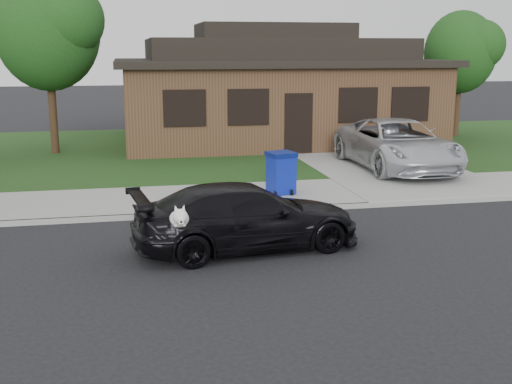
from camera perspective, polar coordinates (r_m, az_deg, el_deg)
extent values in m
plane|color=black|center=(11.68, -1.03, -6.35)|extent=(120.00, 120.00, 0.00)
cube|color=gray|center=(16.41, -4.24, -0.57)|extent=(60.00, 3.00, 0.12)
cube|color=gray|center=(14.97, -3.50, -1.85)|extent=(60.00, 0.12, 0.12)
cube|color=#193814|center=(24.23, -6.71, 3.67)|extent=(60.00, 13.00, 0.13)
cube|color=gray|center=(22.65, 9.30, 2.98)|extent=(4.50, 13.00, 0.14)
imported|color=black|center=(12.31, -0.82, -2.24)|extent=(4.60, 2.36, 1.28)
ellipsoid|color=white|center=(11.27, -6.85, -2.38)|extent=(0.34, 0.40, 0.30)
sphere|color=white|center=(11.02, -6.76, -2.18)|extent=(0.26, 0.26, 0.26)
cube|color=white|center=(10.91, -6.70, -2.58)|extent=(0.09, 0.12, 0.07)
sphere|color=black|center=(10.86, -6.67, -2.66)|extent=(0.04, 0.04, 0.04)
cone|color=white|center=(11.03, -7.14, -1.46)|extent=(0.11, 0.11, 0.14)
cone|color=white|center=(11.04, -6.46, -1.42)|extent=(0.11, 0.11, 0.14)
imported|color=silver|center=(20.42, 12.42, 4.17)|extent=(2.54, 5.49, 1.52)
cube|color=#0D1D95|center=(16.60, 2.24, 1.54)|extent=(0.71, 0.71, 0.98)
cube|color=#07135B|center=(16.50, 2.25, 3.39)|extent=(0.78, 0.78, 0.11)
cylinder|color=black|center=(16.35, 1.74, -0.11)|extent=(0.09, 0.16, 0.15)
cylinder|color=black|center=(16.45, 3.21, -0.04)|extent=(0.09, 0.16, 0.15)
cube|color=#422B1C|center=(26.64, 1.50, 7.94)|extent=(12.00, 8.00, 3.00)
cube|color=black|center=(26.55, 1.52, 11.44)|extent=(12.60, 8.60, 0.25)
cube|color=black|center=(26.55, 1.52, 12.57)|extent=(10.00, 6.50, 0.80)
cube|color=black|center=(26.56, 1.53, 14.08)|extent=(6.00, 3.50, 0.60)
cube|color=black|center=(22.79, 3.80, 6.12)|extent=(1.00, 0.06, 2.10)
cube|color=black|center=(22.01, -6.36, 7.41)|extent=(1.30, 0.05, 1.10)
cube|color=black|center=(22.32, -0.68, 7.56)|extent=(1.30, 0.05, 1.10)
cube|color=black|center=(23.41, 9.06, 7.64)|extent=(1.30, 0.05, 1.10)
cube|color=black|center=(24.19, 13.54, 7.61)|extent=(1.30, 0.05, 1.10)
cylinder|color=#332114|center=(24.11, -17.57, 6.25)|extent=(0.28, 0.28, 2.48)
ellipsoid|color=#143811|center=(23.99, -18.06, 13.47)|extent=(3.60, 3.60, 4.14)
sphere|color=#26591E|center=(23.40, -16.46, 14.49)|extent=(2.52, 2.52, 2.52)
cylinder|color=#332114|center=(29.10, 17.37, 6.81)|extent=(0.28, 0.28, 2.03)
ellipsoid|color=#143811|center=(28.97, 17.70, 11.75)|extent=(3.00, 3.00, 3.45)
sphere|color=#26591E|center=(28.88, 19.25, 12.24)|extent=(2.10, 2.10, 2.10)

